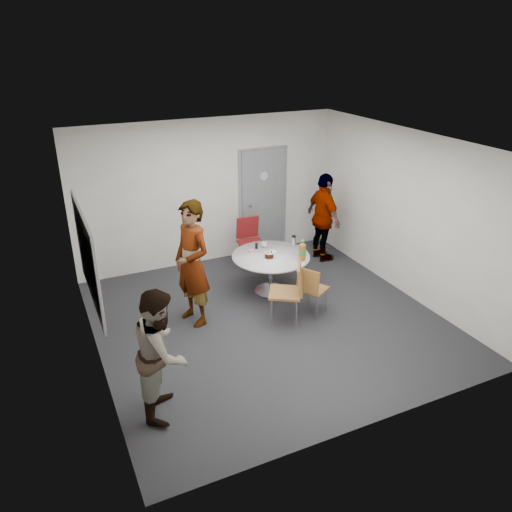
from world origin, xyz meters
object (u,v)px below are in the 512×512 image
whiteboard (87,257)px  chair_near_right (311,287)px  chair_near_left (292,287)px  person_right (324,218)px  door (263,202)px  chair_far (250,237)px  person_main (192,264)px  table (273,260)px  person_left (161,352)px

whiteboard → chair_near_right: (3.14, -0.32, -0.97)m
chair_near_left → person_right: 2.45m
door → chair_far: door is taller
person_main → person_right: 3.18m
door → chair_far: 0.89m
whiteboard → door: bearing=32.7°
chair_near_left → person_main: (-1.31, 0.65, 0.37)m
table → chair_far: bearing=86.0°
door → person_right: 1.24m
door → chair_near_left: size_ratio=2.20×
chair_near_right → person_right: bearing=113.0°
door → chair_near_left: 2.82m
person_main → person_right: person_main is taller
chair_far → person_left: size_ratio=0.60×
chair_far → person_left: 4.07m
door → person_right: door is taller
door → person_main: door is taller
whiteboard → person_left: (0.51, -1.46, -0.67)m
door → chair_far: size_ratio=2.25×
person_main → person_left: bearing=-46.2°
person_left → table: bearing=-26.7°
chair_far → person_right: bearing=171.4°
chair_near_right → person_left: person_left is taller
chair_near_left → person_left: (-2.25, -1.07, 0.19)m
door → chair_far: (-0.53, -0.55, -0.45)m
door → person_left: bearing=-129.2°
chair_near_left → table: bearing=20.1°
chair_near_left → chair_far: 2.14m
table → person_main: 1.58m
chair_near_left → person_main: person_main is taller
whiteboard → chair_near_right: bearing=-5.8°
chair_far → chair_near_right: bearing=97.8°
chair_near_left → person_left: person_left is taller
whiteboard → chair_far: (3.03, 1.73, -0.87)m
table → whiteboard: bearing=-168.5°
chair_near_right → person_right: 2.17m
person_left → person_right: (3.90, 2.86, 0.07)m
whiteboard → person_right: whiteboard is taller
chair_far → table: bearing=90.8°
door → person_left: size_ratio=1.36×
chair_near_left → person_main: bearing=94.5°
chair_far → person_left: person_left is taller
whiteboard → person_right: 4.67m
person_left → chair_near_left: bearing=-41.4°
door → table: door is taller
person_left → door: bearing=-16.0°
whiteboard → chair_near_left: (2.76, -0.39, -0.86)m
chair_near_right → chair_near_left: bearing=-109.7°
person_right → person_main: bearing=110.2°
whiteboard → table: whiteboard is taller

